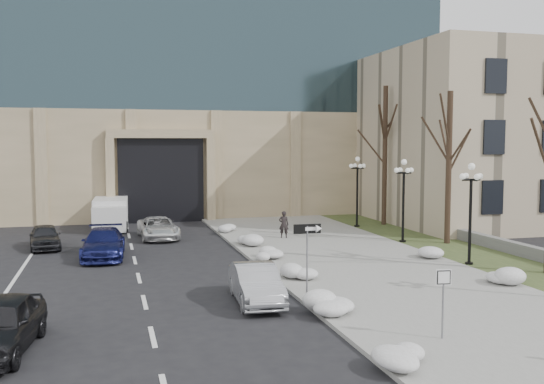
{
  "coord_description": "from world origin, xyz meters",
  "views": [
    {
      "loc": [
        -7.67,
        -11.64,
        5.68
      ],
      "look_at": [
        -0.66,
        14.13,
        3.5
      ],
      "focal_mm": 40.0,
      "sensor_mm": 36.0,
      "label": 1
    }
  ],
  "objects_px": {
    "lamppost_b": "(471,200)",
    "car_d": "(158,228)",
    "pedestrian": "(284,224)",
    "one_way_sign": "(312,238)",
    "lamppost_c": "(404,189)",
    "lamppost_d": "(357,182)",
    "car_e": "(45,237)",
    "keep_sign": "(443,289)",
    "car_b": "(256,284)",
    "car_c": "(103,243)",
    "box_truck": "(111,214)"
  },
  "relations": [
    {
      "from": "lamppost_d",
      "to": "keep_sign",
      "type": "bearing_deg",
      "value": -107.23
    },
    {
      "from": "car_d",
      "to": "pedestrian",
      "type": "relative_size",
      "value": 2.92
    },
    {
      "from": "pedestrian",
      "to": "lamppost_b",
      "type": "relative_size",
      "value": 0.33
    },
    {
      "from": "car_c",
      "to": "car_e",
      "type": "height_order",
      "value": "car_c"
    },
    {
      "from": "car_d",
      "to": "box_truck",
      "type": "bearing_deg",
      "value": 113.26
    },
    {
      "from": "car_d",
      "to": "box_truck",
      "type": "distance_m",
      "value": 6.05
    },
    {
      "from": "car_d",
      "to": "pedestrian",
      "type": "bearing_deg",
      "value": -21.62
    },
    {
      "from": "lamppost_c",
      "to": "lamppost_d",
      "type": "height_order",
      "value": "same"
    },
    {
      "from": "car_c",
      "to": "car_d",
      "type": "relative_size",
      "value": 1.07
    },
    {
      "from": "car_c",
      "to": "pedestrian",
      "type": "relative_size",
      "value": 3.13
    },
    {
      "from": "box_truck",
      "to": "one_way_sign",
      "type": "bearing_deg",
      "value": -69.87
    },
    {
      "from": "car_e",
      "to": "lamppost_b",
      "type": "distance_m",
      "value": 21.92
    },
    {
      "from": "car_e",
      "to": "keep_sign",
      "type": "distance_m",
      "value": 22.96
    },
    {
      "from": "car_b",
      "to": "box_truck",
      "type": "xyz_separation_m",
      "value": [
        -4.85,
        21.0,
        0.27
      ]
    },
    {
      "from": "car_e",
      "to": "keep_sign",
      "type": "height_order",
      "value": "keep_sign"
    },
    {
      "from": "car_b",
      "to": "lamppost_c",
      "type": "distance_m",
      "value": 15.11
    },
    {
      "from": "pedestrian",
      "to": "one_way_sign",
      "type": "distance_m",
      "value": 14.0
    },
    {
      "from": "car_e",
      "to": "keep_sign",
      "type": "xyz_separation_m",
      "value": [
        12.43,
        -19.28,
        0.91
      ]
    },
    {
      "from": "car_b",
      "to": "car_d",
      "type": "xyz_separation_m",
      "value": [
        -2.17,
        15.58,
        -0.05
      ]
    },
    {
      "from": "car_d",
      "to": "lamppost_d",
      "type": "bearing_deg",
      "value": 1.47
    },
    {
      "from": "lamppost_b",
      "to": "car_d",
      "type": "bearing_deg",
      "value": 137.68
    },
    {
      "from": "car_c",
      "to": "keep_sign",
      "type": "relative_size",
      "value": 2.33
    },
    {
      "from": "car_b",
      "to": "car_e",
      "type": "xyz_separation_m",
      "value": [
        -8.33,
        13.72,
        -0.04
      ]
    },
    {
      "from": "keep_sign",
      "to": "car_d",
      "type": "bearing_deg",
      "value": 114.89
    },
    {
      "from": "keep_sign",
      "to": "car_c",
      "type": "bearing_deg",
      "value": 129.08
    },
    {
      "from": "pedestrian",
      "to": "box_truck",
      "type": "bearing_deg",
      "value": -21.56
    },
    {
      "from": "car_e",
      "to": "one_way_sign",
      "type": "distance_m",
      "value": 17.55
    },
    {
      "from": "car_b",
      "to": "box_truck",
      "type": "relative_size",
      "value": 0.66
    },
    {
      "from": "box_truck",
      "to": "lamppost_b",
      "type": "relative_size",
      "value": 1.32
    },
    {
      "from": "car_d",
      "to": "lamppost_c",
      "type": "height_order",
      "value": "lamppost_c"
    },
    {
      "from": "car_b",
      "to": "lamppost_d",
      "type": "distance_m",
      "value": 20.05
    },
    {
      "from": "keep_sign",
      "to": "lamppost_d",
      "type": "height_order",
      "value": "lamppost_d"
    },
    {
      "from": "car_e",
      "to": "box_truck",
      "type": "bearing_deg",
      "value": 57.43
    },
    {
      "from": "lamppost_c",
      "to": "car_c",
      "type": "bearing_deg",
      "value": 179.68
    },
    {
      "from": "one_way_sign",
      "to": "lamppost_d",
      "type": "distance_m",
      "value": 19.28
    },
    {
      "from": "one_way_sign",
      "to": "lamppost_d",
      "type": "height_order",
      "value": "lamppost_d"
    },
    {
      "from": "car_d",
      "to": "box_truck",
      "type": "height_order",
      "value": "box_truck"
    },
    {
      "from": "car_c",
      "to": "lamppost_b",
      "type": "distance_m",
      "value": 17.69
    },
    {
      "from": "car_b",
      "to": "car_c",
      "type": "height_order",
      "value": "car_c"
    },
    {
      "from": "lamppost_c",
      "to": "lamppost_d",
      "type": "relative_size",
      "value": 1.0
    },
    {
      "from": "lamppost_d",
      "to": "box_truck",
      "type": "bearing_deg",
      "value": 164.49
    },
    {
      "from": "keep_sign",
      "to": "lamppost_c",
      "type": "relative_size",
      "value": 0.45
    },
    {
      "from": "lamppost_b",
      "to": "box_truck",
      "type": "bearing_deg",
      "value": 132.3
    },
    {
      "from": "box_truck",
      "to": "lamppost_d",
      "type": "xyz_separation_m",
      "value": [
        15.82,
        -4.39,
        2.12
      ]
    },
    {
      "from": "car_b",
      "to": "lamppost_c",
      "type": "bearing_deg",
      "value": 45.89
    },
    {
      "from": "car_e",
      "to": "keep_sign",
      "type": "relative_size",
      "value": 1.8
    },
    {
      "from": "lamppost_c",
      "to": "lamppost_d",
      "type": "bearing_deg",
      "value": 90.0
    },
    {
      "from": "lamppost_c",
      "to": "box_truck",
      "type": "bearing_deg",
      "value": 145.46
    },
    {
      "from": "car_d",
      "to": "lamppost_c",
      "type": "bearing_deg",
      "value": -25.6
    },
    {
      "from": "car_c",
      "to": "pedestrian",
      "type": "distance_m",
      "value": 10.6
    }
  ]
}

